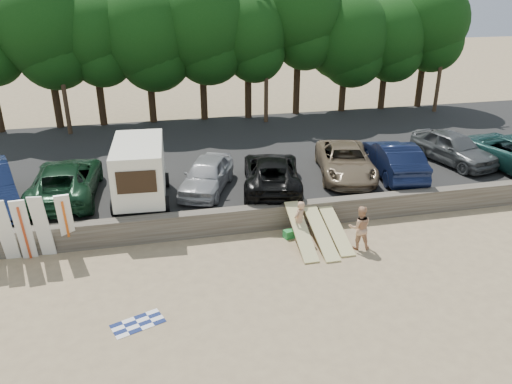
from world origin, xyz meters
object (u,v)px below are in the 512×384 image
car_5 (394,159)px  car_1 (66,180)px  car_6 (453,148)px  car_7 (508,150)px  car_2 (207,175)px  box_trailer (139,169)px  car_3 (271,172)px  beachgoer_a (299,221)px  car_4 (345,161)px  cooler (289,234)px  beachgoer_b (360,227)px

car_5 → car_1: bearing=5.1°
car_6 → car_7: bearing=-36.8°
car_2 → car_5: car_5 is taller
box_trailer → car_3: (5.63, 0.14, -0.68)m
car_5 → beachgoer_a: car_5 is taller
car_4 → car_7: bearing=9.3°
car_3 → cooler: size_ratio=13.69×
car_4 → car_5: car_5 is taller
beachgoer_a → car_3: bearing=-125.2°
car_1 → cooler: 9.66m
beachgoer_a → car_7: bearing=159.2°
cooler → car_5: bearing=15.6°
car_2 → car_3: (2.82, -0.32, 0.00)m
car_1 → car_5: 14.69m
car_3 → car_5: size_ratio=1.06×
box_trailer → car_5: box_trailer is taller
car_6 → car_7: size_ratio=0.80×
car_5 → beachgoer_b: 6.27m
beachgoer_a → car_6: bearing=168.3°
box_trailer → beachgoer_a: box_trailer is taller
car_2 → car_7: 14.83m
car_2 → box_trailer: bearing=-147.9°
beachgoer_a → cooler: beachgoer_a is taller
car_2 → car_6: (12.45, 0.78, 0.07)m
car_1 → beachgoer_b: car_1 is taller
car_2 → car_7: size_ratio=0.73×
car_1 → car_5: (14.67, -0.64, 0.03)m
box_trailer → car_2: size_ratio=0.96×
beachgoer_a → beachgoer_b: beachgoer_b is taller
car_3 → car_7: size_ratio=0.90×
car_3 → beachgoer_b: (2.16, -4.74, -0.57)m
car_1 → car_4: (12.43, -0.24, -0.06)m
car_2 → beachgoer_b: bearing=-22.6°
box_trailer → car_6: bearing=7.8°
car_3 → car_5: bearing=-166.0°
car_7 → car_6: bearing=-34.0°
car_3 → beachgoer_b: 5.24m
car_5 → beachgoer_b: bearing=60.2°
box_trailer → car_5: bearing=4.9°
car_2 → car_7: car_7 is taller
car_5 → cooler: 7.24m
cooler → beachgoer_a: bearing=-43.4°
car_5 → beachgoer_a: (-5.77, -3.83, -0.71)m
car_5 → car_6: (3.67, 0.89, -0.01)m
car_5 → beachgoer_b: (-3.79, -4.96, -0.65)m
car_4 → cooler: car_4 is taller
car_2 → car_5: bearing=22.2°
box_trailer → beachgoer_a: bearing=-27.7°
car_6 → cooler: size_ratio=12.24×
car_2 → car_3: bearing=16.4°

